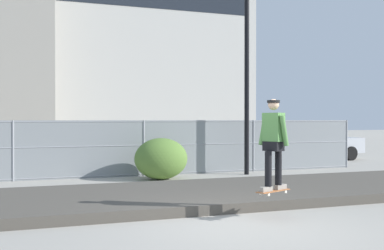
{
  "coord_description": "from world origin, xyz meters",
  "views": [
    {
      "loc": [
        -3.72,
        -7.51,
        1.88
      ],
      "look_at": [
        0.76,
        5.02,
        1.72
      ],
      "focal_mm": 43.85,
      "sensor_mm": 36.0,
      "label": 1
    }
  ],
  "objects": [
    {
      "name": "ground_plane",
      "position": [
        0.0,
        0.0,
        0.0
      ],
      "size": [
        120.0,
        120.0,
        0.0
      ],
      "primitive_type": "plane",
      "color": "#9E998E"
    },
    {
      "name": "gravel_berm",
      "position": [
        0.0,
        2.84,
        0.11
      ],
      "size": [
        15.94,
        3.84,
        0.21
      ],
      "primitive_type": "cube",
      "color": "#4C473F",
      "rests_on": "ground_plane"
    },
    {
      "name": "skateboard",
      "position": [
        0.7,
        0.29,
        0.53
      ],
      "size": [
        0.81,
        0.5,
        0.07
      ],
      "color": "#9E5B33"
    },
    {
      "name": "skater",
      "position": [
        0.7,
        0.29,
        1.52
      ],
      "size": [
        0.7,
        0.62,
        1.73
      ],
      "color": "gray",
      "rests_on": "skateboard"
    },
    {
      "name": "chain_fence",
      "position": [
        0.0,
        7.66,
        0.93
      ],
      "size": [
        16.31,
        0.06,
        1.85
      ],
      "color": "gray",
      "rests_on": "ground_plane"
    },
    {
      "name": "street_lamp",
      "position": [
        3.41,
        6.89,
        4.76
      ],
      "size": [
        0.44,
        0.44,
        7.78
      ],
      "color": "black",
      "rests_on": "ground_plane"
    },
    {
      "name": "parked_car_near",
      "position": [
        -3.5,
        11.4,
        0.84
      ],
      "size": [
        4.48,
        2.1,
        1.66
      ],
      "color": "silver",
      "rests_on": "ground_plane"
    },
    {
      "name": "parked_car_mid",
      "position": [
        2.83,
        11.07,
        0.84
      ],
      "size": [
        4.5,
        2.14,
        1.66
      ],
      "color": "maroon",
      "rests_on": "ground_plane"
    },
    {
      "name": "parked_car_far",
      "position": [
        8.87,
        11.0,
        0.84
      ],
      "size": [
        4.51,
        2.17,
        1.66
      ],
      "color": "#B7BABF",
      "rests_on": "ground_plane"
    },
    {
      "name": "office_block",
      "position": [
        10.25,
        49.23,
        12.32
      ],
      "size": [
        23.72,
        14.09,
        24.64
      ],
      "color": "#B2AFA8",
      "rests_on": "ground_plane"
    },
    {
      "name": "shrub_left",
      "position": [
        0.29,
        6.57,
        0.65
      ],
      "size": [
        1.68,
        1.37,
        1.3
      ],
      "color": "#567A33",
      "rests_on": "ground_plane"
    }
  ]
}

